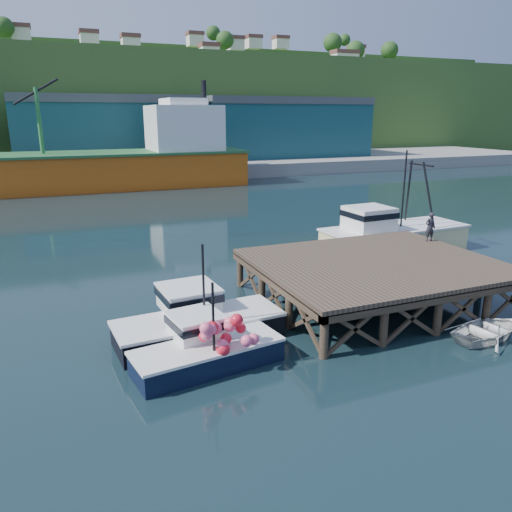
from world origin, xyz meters
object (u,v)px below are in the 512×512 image
boat_navy (205,347)px  dinghy (488,330)px  boat_black (197,320)px  dockworker (430,227)px  trawler (392,232)px

boat_navy → dinghy: 12.31m
boat_black → dinghy: 12.67m
boat_black → dinghy: boat_black is taller
boat_navy → dockworker: bearing=11.8°
boat_black → dinghy: bearing=-26.9°
boat_black → dockworker: 15.71m
boat_navy → boat_black: boat_black is taller
trawler → dinghy: size_ratio=2.90×
trawler → boat_navy: bearing=-150.4°
boat_black → dockworker: bearing=7.8°
boat_navy → trawler: 20.12m
boat_navy → trawler: bearing=24.3°
boat_navy → boat_black: size_ratio=0.82×
dinghy → dockworker: 9.22m
boat_black → dinghy: (11.67, -4.92, -0.43)m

